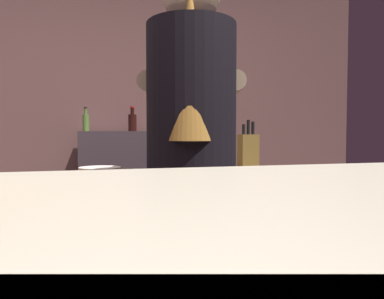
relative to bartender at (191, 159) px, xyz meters
name	(u,v)px	position (x,y,z in m)	size (l,w,h in m)	color
wall_back	(104,107)	(-0.27, 2.08, 0.34)	(5.20, 0.10, 2.70)	brown
prep_counter	(183,260)	(0.08, 0.46, -0.56)	(2.10, 0.60, 0.90)	brown
back_shelf	(126,196)	(-0.10, 1.80, -0.44)	(0.77, 0.36, 1.13)	#3D3036
bartender	(191,159)	(0.00, 0.00, 0.00)	(0.50, 0.55, 1.73)	#272F36
knife_block	(248,151)	(0.48, 0.54, 0.00)	(0.10, 0.08, 0.28)	olive
mixing_bowl	(100,173)	(-0.33, 0.36, -0.08)	(0.19, 0.19, 0.05)	beige
chefs_knife	(224,173)	(0.28, 0.41, -0.10)	(0.24, 0.03, 0.01)	silver
bottle_hot_sauce	(86,122)	(-0.43, 1.74, 0.20)	(0.05, 0.05, 0.20)	#557D32
bottle_vinegar	(132,122)	(-0.03, 1.87, 0.20)	(0.07, 0.07, 0.22)	black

